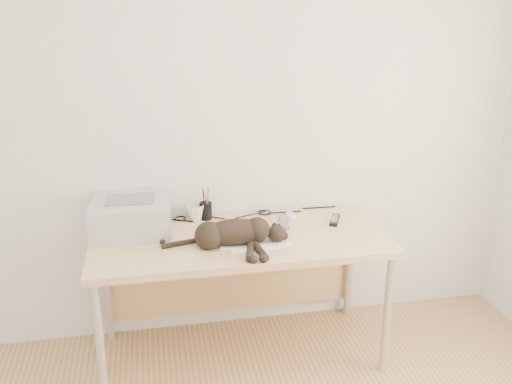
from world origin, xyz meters
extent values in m
plane|color=silver|center=(0.00, 1.75, 1.30)|extent=(3.50, 0.00, 3.50)
cube|color=#D9BD7F|center=(0.00, 1.39, 0.72)|extent=(1.60, 0.70, 0.04)
cylinder|color=#B8B8BA|center=(-0.75, 1.09, 0.35)|extent=(0.04, 0.04, 0.70)
cylinder|color=#B8B8BA|center=(0.75, 1.09, 0.35)|extent=(0.04, 0.04, 0.70)
cylinder|color=#B8B8BA|center=(-0.75, 1.69, 0.35)|extent=(0.04, 0.04, 0.70)
cylinder|color=#B8B8BA|center=(0.75, 1.69, 0.35)|extent=(0.04, 0.04, 0.70)
cube|color=#D9BD7F|center=(0.00, 1.72, 0.40)|extent=(1.48, 0.02, 0.60)
cube|color=#A6A6AA|center=(-0.57, 1.56, 0.84)|extent=(0.44, 0.38, 0.19)
cube|color=black|center=(-0.57, 1.56, 0.84)|extent=(0.36, 0.04, 0.11)
cube|color=slate|center=(-0.57, 1.56, 0.94)|extent=(0.26, 0.19, 0.01)
cube|color=white|center=(0.08, 1.31, 0.74)|extent=(0.35, 0.27, 0.00)
cube|color=white|center=(0.05, 1.33, 0.74)|extent=(0.35, 0.26, 0.00)
ellipsoid|color=black|center=(-0.04, 1.29, 0.81)|extent=(0.34, 0.15, 0.14)
sphere|color=black|center=(-0.18, 1.29, 0.81)|extent=(0.15, 0.15, 0.15)
ellipsoid|color=black|center=(0.18, 1.28, 0.79)|extent=(0.10, 0.10, 0.09)
cone|color=black|center=(0.17, 1.33, 0.83)|extent=(0.04, 0.05, 0.05)
cone|color=black|center=(0.20, 1.32, 0.82)|extent=(0.04, 0.05, 0.05)
cylinder|color=black|center=(0.01, 1.17, 0.76)|extent=(0.04, 0.20, 0.04)
cylinder|color=black|center=(0.06, 1.17, 0.76)|extent=(0.04, 0.20, 0.04)
cylinder|color=black|center=(-0.32, 1.34, 0.75)|extent=(0.22, 0.03, 0.03)
imported|color=white|center=(-0.21, 1.67, 0.79)|extent=(0.14, 0.14, 0.10)
cylinder|color=black|center=(-0.15, 1.68, 0.79)|extent=(0.07, 0.07, 0.10)
cylinder|color=#990C0C|center=(-0.16, 1.68, 0.86)|extent=(0.01, 0.01, 0.14)
cylinder|color=navy|center=(-0.14, 1.69, 0.86)|extent=(0.01, 0.01, 0.14)
cylinder|color=black|center=(-0.15, 1.67, 0.86)|extent=(0.01, 0.01, 0.14)
cube|color=slate|center=(0.27, 1.52, 0.75)|extent=(0.07, 0.18, 0.02)
cube|color=black|center=(0.57, 1.50, 0.75)|extent=(0.11, 0.17, 0.02)
ellipsoid|color=white|center=(0.34, 1.62, 0.76)|extent=(0.07, 0.12, 0.04)
camera|label=1|loc=(-0.45, -1.40, 1.99)|focal=40.00mm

